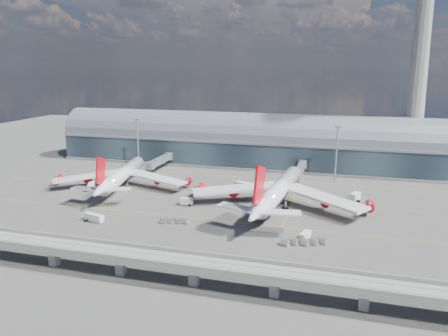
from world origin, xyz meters
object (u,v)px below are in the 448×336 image
(service_truck_1, at_px, (187,202))
(service_truck_2, at_px, (94,218))
(control_tower, at_px, (419,67))
(airliner_right, at_px, (278,192))
(service_truck_0, at_px, (91,187))
(airliner_left, at_px, (121,175))
(service_truck_4, at_px, (355,197))
(service_truck_5, at_px, (242,186))
(cargo_train_1, at_px, (314,242))
(floodlight_mast_right, at_px, (336,152))
(service_truck_3, at_px, (305,236))
(cargo_train_2, at_px, (290,242))
(cargo_train_0, at_px, (174,221))
(floodlight_mast_left, at_px, (138,142))

(service_truck_1, xyz_separation_m, service_truck_2, (-24.43, -25.66, 0.02))
(control_tower, height_order, airliner_right, control_tower)
(control_tower, bearing_deg, service_truck_0, -152.15)
(airliner_left, xyz_separation_m, airliner_right, (70.03, -7.30, 0.34))
(control_tower, distance_m, service_truck_4, 79.72)
(service_truck_5, bearing_deg, cargo_train_1, -123.45)
(control_tower, bearing_deg, floodlight_mast_right, -141.34)
(service_truck_0, relative_size, service_truck_4, 1.20)
(service_truck_3, bearing_deg, service_truck_2, -159.43)
(airliner_left, distance_m, service_truck_0, 13.56)
(floodlight_mast_right, relative_size, cargo_train_2, 4.61)
(floodlight_mast_right, bearing_deg, service_truck_2, -135.28)
(airliner_right, bearing_deg, control_tower, 57.45)
(service_truck_5, bearing_deg, cargo_train_0, -172.13)
(control_tower, height_order, service_truck_1, control_tower)
(floodlight_mast_left, height_order, floodlight_mast_right, same)
(service_truck_0, bearing_deg, service_truck_5, -9.44)
(floodlight_mast_left, distance_m, cargo_train_0, 87.99)
(airliner_right, distance_m, cargo_train_1, 36.60)
(airliner_left, bearing_deg, cargo_train_2, -39.06)
(floodlight_mast_left, xyz_separation_m, airliner_left, (10.41, -37.21, -7.98))
(service_truck_4, bearing_deg, airliner_right, -127.15)
(cargo_train_0, bearing_deg, airliner_left, 61.38)
(service_truck_0, bearing_deg, control_tower, 1.66)
(service_truck_1, height_order, service_truck_4, service_truck_4)
(floodlight_mast_right, height_order, cargo_train_2, floodlight_mast_right)
(service_truck_3, distance_m, cargo_train_2, 6.60)
(floodlight_mast_left, distance_m, service_truck_1, 70.50)
(control_tower, xyz_separation_m, airliner_right, (-54.56, -72.51, -45.64))
(airliner_right, relative_size, service_truck_4, 12.02)
(airliner_right, relative_size, cargo_train_2, 13.09)
(control_tower, bearing_deg, service_truck_1, -138.05)
(service_truck_0, bearing_deg, service_truck_1, -36.00)
(floodlight_mast_left, bearing_deg, service_truck_1, -48.29)
(service_truck_3, height_order, cargo_train_0, service_truck_3)
(service_truck_5, bearing_deg, control_tower, -31.37)
(cargo_train_2, bearing_deg, service_truck_2, 114.35)
(service_truck_4, height_order, cargo_train_2, service_truck_4)
(service_truck_0, xyz_separation_m, service_truck_1, (46.94, -8.12, -0.09))
(control_tower, xyz_separation_m, floodlight_mast_left, (-135.00, -28.00, -38.00))
(floodlight_mast_left, distance_m, cargo_train_2, 120.28)
(airliner_left, height_order, service_truck_2, airliner_left)
(service_truck_3, bearing_deg, airliner_left, 173.92)
(airliner_left, relative_size, airliner_right, 0.89)
(service_truck_1, bearing_deg, cargo_train_1, -124.56)
(service_truck_4, distance_m, service_truck_5, 47.12)
(service_truck_5, bearing_deg, airliner_right, -113.62)
(floodlight_mast_right, relative_size, service_truck_1, 5.07)
(airliner_left, distance_m, cargo_train_0, 52.23)
(airliner_right, distance_m, service_truck_4, 32.96)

